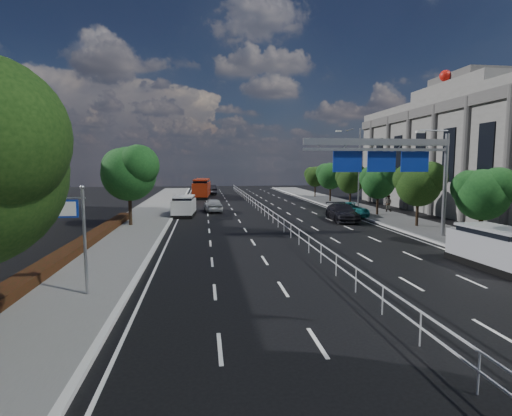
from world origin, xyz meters
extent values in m
plane|color=black|center=(0.00, 0.00, 0.00)|extent=(160.00, 160.00, 0.00)
cube|color=slate|center=(-11.50, 0.00, 0.07)|extent=(5.00, 140.00, 0.14)
cube|color=silver|center=(-9.00, 0.00, 0.07)|extent=(0.25, 140.00, 0.15)
cube|color=silver|center=(0.00, 22.50, 1.00)|extent=(0.05, 85.00, 0.05)
cube|color=silver|center=(0.00, 22.50, 0.55)|extent=(0.05, 85.00, 0.05)
cube|color=black|center=(-13.30, 5.00, 0.36)|extent=(1.00, 36.00, 0.44)
cylinder|color=gray|center=(-10.50, 0.00, 2.10)|extent=(0.12, 0.12, 4.20)
sphere|color=gray|center=(-10.50, 0.00, 4.25)|extent=(0.18, 0.18, 0.18)
cylinder|color=gray|center=(-11.05, 0.00, 3.85)|extent=(1.30, 0.07, 0.07)
cube|color=#0D2995|center=(-11.35, 0.00, 3.45)|extent=(1.35, 0.06, 0.68)
cube|color=white|center=(-11.35, 0.04, 3.45)|extent=(1.20, 0.01, 0.54)
cube|color=white|center=(-11.35, -0.04, 3.45)|extent=(1.20, 0.01, 0.54)
cylinder|color=gray|center=(10.60, 10.00, 3.60)|extent=(0.28, 0.28, 7.20)
cube|color=gray|center=(5.60, 10.00, 6.60)|extent=(10.20, 0.25, 0.45)
cube|color=gray|center=(5.60, 10.00, 6.10)|extent=(10.20, 0.18, 0.18)
cylinder|color=gray|center=(9.60, 10.00, 7.40)|extent=(2.00, 0.10, 0.10)
cube|color=silver|center=(8.60, 10.00, 7.30)|extent=(0.60, 0.25, 0.15)
cube|color=#0D2995|center=(8.40, 10.18, 5.30)|extent=(2.00, 0.08, 1.40)
cube|color=white|center=(8.40, 10.23, 5.30)|extent=(1.80, 0.02, 1.20)
cube|color=#0D2995|center=(6.00, 10.18, 5.30)|extent=(2.00, 0.08, 1.40)
cube|color=white|center=(6.00, 10.23, 5.30)|extent=(1.80, 0.02, 1.20)
cube|color=#0D2995|center=(3.60, 10.18, 5.30)|extent=(2.00, 0.08, 1.40)
cube|color=white|center=(3.60, 10.23, 5.30)|extent=(1.80, 0.02, 1.20)
cylinder|color=gray|center=(10.80, 26.00, 4.50)|extent=(0.16, 0.16, 9.00)
cylinder|color=gray|center=(9.60, 26.00, 8.80)|extent=(0.10, 2.40, 0.10)
cube|color=silver|center=(8.40, 26.00, 8.65)|extent=(0.60, 0.25, 0.15)
cube|color=slate|center=(24.00, 22.00, 6.00)|extent=(14.00, 36.00, 12.00)
cube|color=#4C4947|center=(16.90, 22.00, 10.60)|extent=(0.40, 36.00, 1.00)
cube|color=slate|center=(24.00, 22.00, 12.60)|extent=(13.00, 12.00, 1.20)
cube|color=#4C4947|center=(24.00, 22.00, 13.60)|extent=(12.00, 7.00, 0.90)
sphere|color=#B2140C|center=(17.80, 22.00, 13.80)|extent=(1.10, 1.10, 1.10)
cylinder|color=black|center=(-12.00, 18.00, 1.75)|extent=(0.28, 0.28, 3.50)
sphere|color=#133D16|center=(-12.00, 18.00, 4.34)|extent=(4.40, 4.40, 4.40)
sphere|color=#133D16|center=(-11.12, 17.34, 5.04)|extent=(3.30, 3.30, 3.30)
sphere|color=#133D16|center=(-12.77, 18.66, 4.90)|extent=(3.08, 3.08, 3.08)
cylinder|color=black|center=(11.20, 7.00, 1.30)|extent=(0.21, 0.21, 2.60)
sphere|color=#133D16|center=(11.20, 7.00, 3.22)|extent=(3.20, 3.20, 3.20)
sphere|color=#133D16|center=(11.84, 6.52, 3.74)|extent=(2.40, 2.40, 2.40)
sphere|color=#133D16|center=(10.64, 7.48, 3.64)|extent=(2.24, 2.24, 2.24)
cylinder|color=black|center=(11.20, 14.50, 1.40)|extent=(0.22, 0.22, 2.80)
sphere|color=black|center=(11.20, 14.50, 3.47)|extent=(3.50, 3.50, 3.50)
sphere|color=black|center=(11.90, 13.97, 4.03)|extent=(2.62, 2.62, 2.62)
sphere|color=black|center=(10.59, 15.03, 3.92)|extent=(2.45, 2.45, 2.45)
cylinder|color=black|center=(11.20, 22.00, 1.35)|extent=(0.22, 0.22, 2.70)
sphere|color=#133D16|center=(11.20, 22.00, 3.35)|extent=(3.30, 3.30, 3.30)
sphere|color=#133D16|center=(11.86, 21.50, 3.89)|extent=(2.48, 2.48, 2.47)
sphere|color=#133D16|center=(10.62, 22.50, 3.78)|extent=(2.31, 2.31, 2.31)
cylinder|color=black|center=(11.20, 29.50, 1.32)|extent=(0.21, 0.21, 2.65)
sphere|color=black|center=(11.20, 29.50, 3.29)|extent=(3.20, 3.20, 3.20)
sphere|color=black|center=(11.84, 29.02, 3.82)|extent=(2.40, 2.40, 2.40)
sphere|color=black|center=(10.64, 29.98, 3.71)|extent=(2.24, 2.24, 2.24)
cylinder|color=black|center=(11.20, 37.00, 1.43)|extent=(0.23, 0.23, 2.85)
sphere|color=#133D16|center=(11.20, 37.00, 3.53)|extent=(3.60, 3.60, 3.60)
sphere|color=#133D16|center=(11.92, 36.46, 4.10)|extent=(2.70, 2.70, 2.70)
sphere|color=#133D16|center=(10.57, 37.54, 3.99)|extent=(2.52, 2.52, 2.52)
cylinder|color=black|center=(11.20, 44.50, 1.30)|extent=(0.21, 0.21, 2.60)
sphere|color=black|center=(11.20, 44.50, 3.22)|extent=(3.10, 3.10, 3.10)
sphere|color=black|center=(11.82, 44.03, 3.74)|extent=(2.32, 2.33, 2.32)
sphere|color=black|center=(10.66, 44.97, 3.64)|extent=(2.17, 2.17, 2.17)
cube|color=black|center=(-7.94, 24.27, 0.17)|extent=(2.34, 4.79, 0.33)
cube|color=silver|center=(-7.94, 24.27, 0.97)|extent=(2.30, 4.70, 1.38)
cube|color=black|center=(-7.94, 24.27, 1.66)|extent=(2.05, 3.41, 0.61)
cube|color=silver|center=(-7.94, 24.27, 1.96)|extent=(2.15, 3.69, 0.12)
cylinder|color=black|center=(-8.88, 22.83, 0.34)|extent=(0.34, 0.70, 0.69)
cylinder|color=black|center=(-7.22, 22.71, 0.34)|extent=(0.34, 0.70, 0.69)
cylinder|color=black|center=(-8.66, 25.84, 0.34)|extent=(0.34, 0.70, 0.69)
cylinder|color=black|center=(-7.01, 25.72, 0.34)|extent=(0.34, 0.70, 0.69)
cube|color=black|center=(-6.26, 46.57, 0.14)|extent=(2.92, 9.79, 0.29)
cube|color=maroon|center=(-6.26, 46.57, 1.39)|extent=(2.86, 9.60, 1.96)
cube|color=black|center=(-6.26, 46.57, 2.37)|extent=(2.51, 6.94, 0.87)
cube|color=maroon|center=(-6.26, 46.57, 2.80)|extent=(2.64, 7.51, 0.17)
cylinder|color=black|center=(-7.40, 43.51, 0.30)|extent=(0.29, 0.61, 0.60)
cylinder|color=black|center=(-5.51, 43.39, 0.30)|extent=(0.29, 0.61, 0.60)
cylinder|color=black|center=(-7.00, 49.75, 0.30)|extent=(0.29, 0.61, 0.60)
cylinder|color=black|center=(-5.11, 49.63, 0.30)|extent=(0.29, 0.61, 0.60)
imported|color=#979A9D|center=(-5.00, 27.65, 0.74)|extent=(2.21, 4.52, 1.48)
imported|color=black|center=(-4.85, 52.75, 0.83)|extent=(2.14, 5.16, 1.66)
cube|color=black|center=(8.30, 2.00, 0.17)|extent=(2.36, 5.01, 0.33)
cube|color=#A0A1A7|center=(8.30, 2.00, 0.98)|extent=(2.31, 4.91, 1.38)
cube|color=black|center=(8.30, 2.00, 1.67)|extent=(2.07, 3.56, 0.61)
cube|color=#A0A1A7|center=(8.30, 2.00, 1.97)|extent=(2.17, 3.85, 0.12)
cylinder|color=black|center=(7.54, 0.37, 0.34)|extent=(0.33, 0.70, 0.69)
cylinder|color=black|center=(7.35, 3.53, 0.34)|extent=(0.33, 0.70, 0.69)
cylinder|color=black|center=(9.06, 3.63, 0.34)|extent=(0.33, 0.70, 0.69)
imported|color=#186B6F|center=(8.30, 21.68, 0.70)|extent=(2.49, 5.09, 1.39)
imported|color=black|center=(6.50, 19.00, 0.78)|extent=(2.56, 5.49, 1.55)
imported|color=gray|center=(10.92, 6.71, 0.93)|extent=(0.69, 0.64, 1.58)
imported|color=gray|center=(13.40, 24.23, 1.02)|extent=(1.08, 1.05, 1.75)
camera|label=1|loc=(-5.99, -15.66, 5.10)|focal=28.00mm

